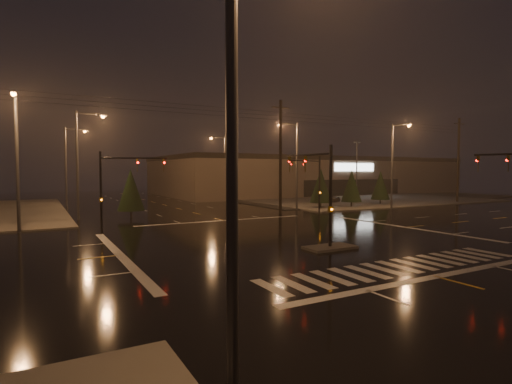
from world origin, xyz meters
TOP-DOWN VIEW (x-y plane):
  - ground at (0.00, 0.00)m, footprint 140.00×140.00m
  - sidewalk_ne at (30.00, 30.00)m, footprint 36.00×36.00m
  - median_island at (0.00, -4.00)m, footprint 3.00×1.60m
  - crosswalk at (0.00, -9.00)m, footprint 15.00×2.60m
  - stop_bar_near at (0.00, -11.00)m, footprint 16.00×0.50m
  - stop_bar_far at (0.00, 11.00)m, footprint 16.00×0.50m
  - parking_lot at (35.00, 28.00)m, footprint 50.00×24.00m
  - retail_building at (35.00, 45.99)m, footprint 60.20×28.30m
  - signal_mast_median at (0.00, -3.07)m, footprint 0.25×4.59m
  - signal_mast_ne at (9.50, 10.14)m, footprint 4.84×1.86m
  - signal_mast_nw at (-9.50, 10.14)m, footprint 4.84×1.86m
  - streetlight_0 at (-11.18, -15.00)m, footprint 2.77×0.32m
  - streetlight_1 at (-11.18, 18.00)m, footprint 2.77×0.32m
  - streetlight_2 at (-11.18, 34.00)m, footprint 2.77×0.32m
  - streetlight_3 at (11.18, 16.00)m, footprint 2.77×0.32m
  - streetlight_4 at (11.18, 36.00)m, footprint 2.77×0.32m
  - streetlight_5 at (-16.00, 11.18)m, footprint 0.32×2.77m
  - streetlight_6 at (22.00, 11.18)m, footprint 0.32×2.77m
  - utility_pole_1 at (8.00, 14.00)m, footprint 2.20×0.32m
  - utility_pole_2 at (38.00, 14.00)m, footprint 2.20×0.32m
  - conifer_0 at (15.28, 16.38)m, footprint 2.63×2.63m
  - conifer_1 at (19.45, 15.58)m, footprint 2.52×2.52m
  - conifer_2 at (25.55, 16.69)m, footprint 2.45×2.45m
  - conifer_3 at (-6.88, 17.38)m, footprint 2.55×2.55m
  - car_parked at (21.75, 23.45)m, footprint 3.78×4.41m

SIDE VIEW (x-z plane):
  - ground at x=0.00m, z-range 0.00..0.00m
  - crosswalk at x=0.00m, z-range 0.00..0.01m
  - stop_bar_near at x=0.00m, z-range 0.00..0.01m
  - stop_bar_far at x=0.00m, z-range 0.00..0.01m
  - parking_lot at x=35.00m, z-range 0.00..0.08m
  - sidewalk_ne at x=30.00m, z-range 0.00..0.12m
  - median_island at x=0.00m, z-range 0.00..0.15m
  - car_parked at x=21.75m, z-range 0.00..1.43m
  - conifer_2 at x=25.55m, z-range 0.35..4.88m
  - conifer_1 at x=19.45m, z-range 0.35..4.99m
  - conifer_3 at x=-6.88m, z-range 0.35..5.04m
  - conifer_0 at x=15.28m, z-range 0.35..5.16m
  - signal_mast_median at x=0.00m, z-range 0.75..6.75m
  - signal_mast_ne at x=9.50m, z-range 0.79..6.79m
  - signal_mast_nw at x=-9.50m, z-range 0.79..6.79m
  - retail_building at x=35.00m, z-range 0.24..7.44m
  - streetlight_0 at x=-11.18m, z-range 0.80..10.80m
  - streetlight_1 at x=-11.18m, z-range 0.80..10.80m
  - streetlight_2 at x=-11.18m, z-range 0.80..10.80m
  - streetlight_3 at x=11.18m, z-range 0.80..10.80m
  - streetlight_4 at x=11.18m, z-range 0.80..10.80m
  - streetlight_5 at x=-16.00m, z-range 0.80..10.80m
  - streetlight_6 at x=22.00m, z-range 0.80..10.80m
  - utility_pole_1 at x=8.00m, z-range 0.13..12.13m
  - utility_pole_2 at x=38.00m, z-range 0.13..12.13m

